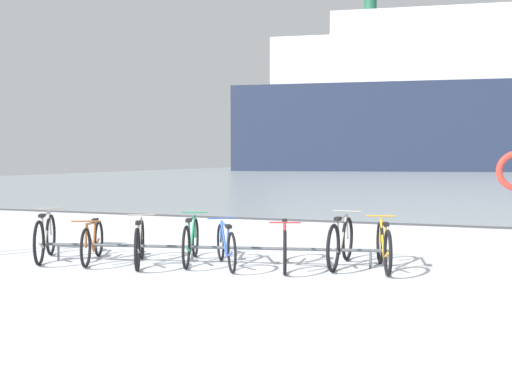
# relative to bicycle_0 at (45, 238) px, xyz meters

# --- Properties ---
(ground) EXTENTS (80.00, 132.00, 0.08)m
(ground) POSITION_rel_bicycle_0_xyz_m (3.95, 51.04, -0.42)
(ground) COLOR silver
(bike_rack) EXTENTS (5.60, 1.19, 0.31)m
(bike_rack) POSITION_rel_bicycle_0_xyz_m (2.77, 0.52, -0.11)
(bike_rack) COLOR #4C5156
(bike_rack) RESTS_ON ground
(bicycle_0) EXTENTS (0.85, 1.50, 0.85)m
(bicycle_0) POSITION_rel_bicycle_0_xyz_m (0.00, 0.00, 0.00)
(bicycle_0) COLOR black
(bicycle_0) RESTS_ON ground
(bicycle_1) EXTENTS (0.72, 1.50, 0.74)m
(bicycle_1) POSITION_rel_bicycle_0_xyz_m (0.86, 0.11, -0.05)
(bicycle_1) COLOR black
(bicycle_1) RESTS_ON ground
(bicycle_2) EXTENTS (0.82, 1.55, 0.78)m
(bicycle_2) POSITION_rel_bicycle_0_xyz_m (1.71, 0.16, -0.03)
(bicycle_2) COLOR black
(bicycle_2) RESTS_ON ground
(bicycle_3) EXTENTS (0.64, 1.66, 0.80)m
(bicycle_3) POSITION_rel_bicycle_0_xyz_m (2.43, 0.57, -0.02)
(bicycle_3) COLOR black
(bicycle_3) RESTS_ON ground
(bicycle_4) EXTENTS (0.90, 1.43, 0.74)m
(bicycle_4) POSITION_rel_bicycle_0_xyz_m (3.09, 0.45, -0.05)
(bicycle_4) COLOR black
(bicycle_4) RESTS_ON ground
(bicycle_5) EXTENTS (0.61, 1.71, 0.78)m
(bicycle_5) POSITION_rel_bicycle_0_xyz_m (4.00, 0.66, -0.03)
(bicycle_5) COLOR black
(bicycle_5) RESTS_ON ground
(bicycle_6) EXTENTS (0.46, 1.75, 0.85)m
(bicycle_6) POSITION_rel_bicycle_0_xyz_m (4.81, 1.08, 0.00)
(bicycle_6) COLOR black
(bicycle_6) RESTS_ON ground
(bicycle_7) EXTENTS (0.51, 1.64, 0.80)m
(bicycle_7) POSITION_rel_bicycle_0_xyz_m (5.49, 1.01, -0.02)
(bicycle_7) COLOR black
(bicycle_7) RESTS_ON ground
(ferry_ship) EXTENTS (57.36, 17.83, 28.23)m
(ferry_ship) POSITION_rel_bicycle_0_xyz_m (4.46, 75.14, 9.08)
(ferry_ship) COLOR #232D47
(ferry_ship) RESTS_ON ground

